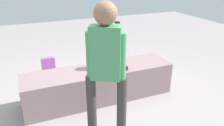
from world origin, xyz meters
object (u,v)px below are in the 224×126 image
object	(u,v)px
gift_bag	(48,65)
water_bottle_far_side	(123,57)
child_seated	(117,53)
adult_standing	(106,61)
party_cup_red	(42,77)
cake_box_white	(105,77)
handbag_black_leather	(135,66)
water_bottle_near_gift	(48,87)
cake_plate	(96,67)

from	to	relation	value
gift_bag	water_bottle_far_side	size ratio (longest dim) A/B	1.85
child_seated	water_bottle_far_side	world-z (taller)	child_seated
adult_standing	party_cup_red	distance (m)	2.13
party_cup_red	cake_box_white	xyz separation A→B (m)	(1.06, -0.48, 0.02)
adult_standing	cake_box_white	world-z (taller)	adult_standing
adult_standing	water_bottle_far_side	bearing A→B (deg)	59.73
gift_bag	water_bottle_far_side	xyz separation A→B (m)	(1.61, -0.02, -0.07)
cake_box_white	handbag_black_leather	bearing A→B (deg)	13.89
water_bottle_far_side	party_cup_red	world-z (taller)	water_bottle_far_side
gift_bag	cake_box_white	bearing A→B (deg)	-38.94
water_bottle_near_gift	handbag_black_leather	size ratio (longest dim) A/B	0.69
cake_box_white	handbag_black_leather	world-z (taller)	handbag_black_leather
cake_plate	water_bottle_far_side	distance (m)	1.65
child_seated	cake_box_white	xyz separation A→B (m)	(-0.00, 0.54, -0.65)
cake_plate	adult_standing	bearing A→B (deg)	-101.22
handbag_black_leather	cake_box_white	bearing A→B (deg)	-166.11
child_seated	cake_plate	size ratio (longest dim) A/B	2.16
water_bottle_near_gift	handbag_black_leather	world-z (taller)	handbag_black_leather
cake_plate	gift_bag	bearing A→B (deg)	114.98
party_cup_red	water_bottle_far_side	bearing A→B (deg)	7.30
cake_plate	water_bottle_far_side	world-z (taller)	cake_plate
adult_standing	handbag_black_leather	world-z (taller)	adult_standing
cake_box_white	handbag_black_leather	xyz separation A→B (m)	(0.72, 0.18, 0.04)
adult_standing	water_bottle_far_side	distance (m)	2.55
child_seated	water_bottle_far_side	size ratio (longest dim) A/B	2.41
party_cup_red	cake_box_white	distance (m)	1.16
handbag_black_leather	water_bottle_near_gift	bearing A→B (deg)	-172.62
water_bottle_far_side	child_seated	bearing A→B (deg)	-119.68
water_bottle_near_gift	handbag_black_leather	bearing A→B (deg)	7.38
adult_standing	water_bottle_near_gift	bearing A→B (deg)	112.25
cake_box_white	handbag_black_leather	size ratio (longest dim) A/B	1.02
adult_standing	gift_bag	bearing A→B (deg)	101.07
child_seated	water_bottle_far_side	xyz separation A→B (m)	(0.71, 1.24, -0.63)
child_seated	water_bottle_near_gift	bearing A→B (deg)	154.49
gift_bag	cake_box_white	size ratio (longest dim) A/B	1.13
water_bottle_near_gift	water_bottle_far_side	xyz separation A→B (m)	(1.74, 0.75, -0.01)
adult_standing	water_bottle_far_side	size ratio (longest dim) A/B	8.08
adult_standing	water_bottle_far_side	xyz separation A→B (m)	(1.20, 2.06, -0.89)
water_bottle_far_side	handbag_black_leather	xyz separation A→B (m)	(0.01, -0.52, 0.01)
adult_standing	water_bottle_near_gift	size ratio (longest dim) A/B	7.30
cake_plate	water_bottle_near_gift	world-z (taller)	cake_plate
gift_bag	water_bottle_near_gift	distance (m)	0.79
water_bottle_near_gift	adult_standing	bearing A→B (deg)	-67.75
adult_standing	cake_box_white	bearing A→B (deg)	70.04
gift_bag	water_bottle_near_gift	bearing A→B (deg)	-99.33
water_bottle_far_side	party_cup_red	size ratio (longest dim) A/B	2.02
gift_bag	water_bottle_far_side	world-z (taller)	gift_bag
water_bottle_near_gift	gift_bag	bearing A→B (deg)	80.67
child_seated	cake_plate	world-z (taller)	child_seated
gift_bag	water_bottle_near_gift	xyz separation A→B (m)	(-0.13, -0.78, -0.06)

